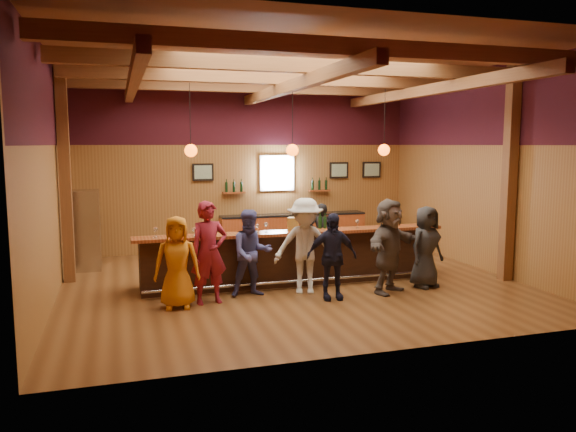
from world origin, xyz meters
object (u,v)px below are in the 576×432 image
(customer_orange, at_px, (177,262))
(customer_redvest, at_px, (209,253))
(bar_counter, at_px, (291,257))
(bottle_a, at_px, (320,222))
(customer_white, at_px, (305,246))
(customer_dark, at_px, (426,247))
(customer_navy, at_px, (332,256))
(customer_denim, at_px, (251,253))
(customer_brown, at_px, (389,246))
(back_bar_cabinet, at_px, (293,231))
(stainless_fridge, at_px, (84,230))
(bartender, at_px, (321,235))
(ice_bucket, at_px, (293,224))

(customer_orange, relative_size, customer_redvest, 0.88)
(bar_counter, height_order, customer_redvest, customer_redvest)
(bar_counter, bearing_deg, bottle_a, -16.55)
(customer_white, relative_size, customer_dark, 1.13)
(customer_orange, relative_size, customer_navy, 1.01)
(bar_counter, distance_m, customer_denim, 1.35)
(customer_white, distance_m, customer_brown, 1.60)
(customer_denim, xyz_separation_m, customer_navy, (1.35, -0.64, -0.02))
(back_bar_cabinet, distance_m, bottle_a, 3.87)
(stainless_fridge, distance_m, customer_dark, 7.49)
(customer_redvest, bearing_deg, bartender, 29.29)
(customer_denim, bearing_deg, bar_counter, 39.48)
(customer_denim, relative_size, ice_bucket, 6.35)
(customer_navy, xyz_separation_m, bartender, (0.78, 2.69, -0.06))
(customer_denim, height_order, bartender, customer_denim)
(customer_dark, xyz_separation_m, ice_bucket, (-2.45, 0.97, 0.43))
(back_bar_cabinet, bearing_deg, bartender, -91.90)
(back_bar_cabinet, distance_m, customer_white, 4.67)
(customer_dark, height_order, bartender, customer_dark)
(customer_orange, relative_size, ice_bucket, 6.27)
(back_bar_cabinet, relative_size, stainless_fridge, 2.22)
(bar_counter, xyz_separation_m, customer_denim, (-1.03, -0.83, 0.29))
(customer_navy, bearing_deg, bartender, 80.12)
(customer_orange, distance_m, bartender, 4.29)
(customer_redvest, xyz_separation_m, customer_white, (1.85, 0.15, -0.01))
(customer_redvest, distance_m, customer_denim, 0.87)
(bar_counter, relative_size, customer_orange, 3.93)
(customer_white, relative_size, bartender, 1.24)
(customer_orange, bearing_deg, customer_dark, 7.34)
(customer_navy, bearing_deg, customer_white, 127.94)
(bar_counter, xyz_separation_m, customer_navy, (0.32, -1.47, 0.27))
(customer_denim, bearing_deg, customer_orange, -164.49)
(bar_counter, height_order, customer_dark, customer_dark)
(customer_denim, height_order, customer_white, customer_white)
(customer_denim, height_order, customer_navy, customer_denim)
(customer_orange, height_order, customer_navy, customer_orange)
(back_bar_cabinet, height_order, customer_denim, customer_denim)
(back_bar_cabinet, xyz_separation_m, customer_brown, (0.35, -4.93, 0.43))
(customer_redvest, xyz_separation_m, bottle_a, (2.43, 0.91, 0.33))
(bar_counter, xyz_separation_m, customer_orange, (-2.43, -1.21, 0.28))
(customer_redvest, bearing_deg, ice_bucket, 16.56)
(customer_brown, xyz_separation_m, ice_bucket, (-1.56, 1.14, 0.34))
(stainless_fridge, xyz_separation_m, customer_brown, (5.65, -3.81, 0.00))
(customer_white, height_order, bartender, customer_white)
(customer_dark, relative_size, bartender, 1.10)
(customer_orange, xyz_separation_m, bartender, (3.53, 2.43, -0.07))
(bar_counter, relative_size, customer_navy, 3.97)
(bar_counter, distance_m, customer_orange, 2.73)
(customer_redvest, relative_size, customer_brown, 1.01)
(customer_denim, distance_m, customer_dark, 3.47)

